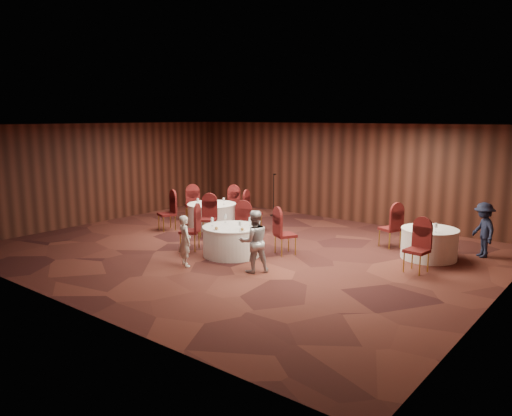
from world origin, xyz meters
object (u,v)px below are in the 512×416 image
Objects in this scene: table_right at (429,243)px; man_c at (483,230)px; woman_b at (254,241)px; table_main at (232,241)px; table_left at (212,215)px; woman_a at (185,241)px; mic_stand at (274,204)px.

man_c reaches higher than table_right.
woman_b reaches higher than man_c.
table_left is (-2.62, 2.06, 0.00)m from table_main.
woman_a is 1.66m from woman_b.
mic_stand is at bearing 162.44° from table_right.
mic_stand reaches higher than man_c.
mic_stand is (-6.15, 1.95, 0.04)m from table_right.
woman_b is 5.74m from man_c.
mic_stand is 1.08× the size of man_c.
table_main is 6.18m from man_c.
man_c is (0.97, 0.95, 0.30)m from table_right.
woman_b reaches higher than woman_a.
mic_stand reaches higher than woman_a.
woman_b is at bearing -57.30° from mic_stand.
table_left is at bearing -117.91° from man_c.
man_c is (7.13, -1.00, 0.26)m from mic_stand.
table_right is 4.40m from woman_b.
man_c reaches higher than table_main.
table_left is 6.60m from table_right.
table_main is at bearing -38.11° from table_left.
woman_a is 7.24m from man_c.
woman_a is at bearing -100.81° from table_main.
woman_a is at bearing -31.97° from woman_b.
table_right is at bearing 178.46° from woman_b.
woman_a is (-0.25, -1.33, 0.22)m from table_main.
man_c is (3.63, 4.45, -0.02)m from woman_b.
woman_b reaches higher than table_left.
mic_stand is at bearing 81.37° from table_left.
table_main and table_left have the same top height.
woman_a reaches higher than table_main.
woman_a is 0.85× the size of woman_b.
mic_stand is at bearing -111.63° from woman_b.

